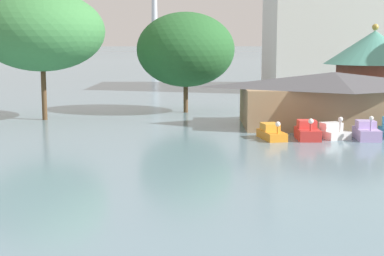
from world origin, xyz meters
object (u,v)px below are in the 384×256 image
object	(u,v)px
pedal_boat_red	(307,132)
pedal_boat_lavender	(366,132)
pedal_boat_orange	(271,133)
shoreline_tree_tall_left	(42,31)
boathouse	(334,98)
background_building_block	(373,19)
shoreline_tree_mid	(186,50)
green_roof_pavilion	(374,63)
pedal_boat_white	(333,132)

from	to	relation	value
pedal_boat_red	pedal_boat_lavender	distance (m)	4.19
pedal_boat_orange	shoreline_tree_tall_left	size ratio (longest dim) A/B	0.28
shoreline_tree_tall_left	boathouse	bearing A→B (deg)	-7.89
pedal_boat_lavender	boathouse	xyz separation A→B (m)	(-0.82, 6.64, 1.77)
pedal_boat_red	background_building_block	distance (m)	47.86
pedal_boat_red	pedal_boat_orange	bearing A→B (deg)	-91.84
pedal_boat_orange	shoreline_tree_mid	world-z (taller)	shoreline_tree_mid
pedal_boat_orange	shoreline_tree_mid	size ratio (longest dim) A/B	0.33
boathouse	shoreline_tree_mid	xyz separation A→B (m)	(-12.28, 8.99, 3.79)
green_roof_pavilion	shoreline_tree_tall_left	xyz separation A→B (m)	(-32.41, -11.78, 3.11)
pedal_boat_red	pedal_boat_lavender	world-z (taller)	pedal_boat_lavender
shoreline_tree_mid	background_building_block	world-z (taller)	background_building_block
pedal_boat_lavender	boathouse	size ratio (longest dim) A/B	0.18
boathouse	green_roof_pavilion	xyz separation A→B (m)	(7.76, 15.19, 2.32)
pedal_boat_orange	pedal_boat_red	distance (m)	2.54
shoreline_tree_tall_left	background_building_block	size ratio (longest dim) A/B	0.37
shoreline_tree_mid	background_building_block	size ratio (longest dim) A/B	0.32
shoreline_tree_mid	background_building_block	xyz separation A→B (m)	(26.25, 27.87, 3.96)
pedal_boat_orange	pedal_boat_white	xyz separation A→B (m)	(4.45, 0.50, 0.00)
pedal_boat_lavender	background_building_block	xyz separation A→B (m)	(13.14, 43.50, 9.52)
shoreline_tree_mid	pedal_boat_lavender	bearing A→B (deg)	-50.03
pedal_boat_red	shoreline_tree_tall_left	bearing A→B (deg)	-115.38
pedal_boat_orange	boathouse	xyz separation A→B (m)	(5.90, 6.64, 1.86)
pedal_boat_red	pedal_boat_white	bearing A→B (deg)	107.14
shoreline_tree_tall_left	pedal_boat_orange	bearing A→B (deg)	-28.21
pedal_boat_red	background_building_block	bearing A→B (deg)	158.41
pedal_boat_orange	boathouse	bearing A→B (deg)	125.85
pedal_boat_white	boathouse	world-z (taller)	boathouse
shoreline_tree_tall_left	pedal_boat_white	bearing A→B (deg)	-22.39
shoreline_tree_tall_left	shoreline_tree_mid	xyz separation A→B (m)	(12.37, 5.57, -1.64)
pedal_boat_orange	green_roof_pavilion	size ratio (longest dim) A/B	0.30
boathouse	shoreline_tree_tall_left	xyz separation A→B (m)	(-24.64, 3.41, 5.43)
pedal_boat_orange	shoreline_tree_mid	distance (m)	17.80
pedal_boat_orange	shoreline_tree_tall_left	world-z (taller)	shoreline_tree_tall_left
shoreline_tree_tall_left	shoreline_tree_mid	world-z (taller)	shoreline_tree_tall_left
boathouse	shoreline_tree_tall_left	distance (m)	25.47
pedal_boat_lavender	shoreline_tree_tall_left	xyz separation A→B (m)	(-25.47, 10.06, 7.20)
boathouse	background_building_block	distance (m)	40.17
pedal_boat_white	background_building_block	xyz separation A→B (m)	(15.42, 43.00, 9.61)
pedal_boat_orange	background_building_block	bearing A→B (deg)	142.90
pedal_boat_lavender	green_roof_pavilion	world-z (taller)	green_roof_pavilion
pedal_boat_orange	pedal_boat_lavender	size ratio (longest dim) A/B	1.13
pedal_boat_red	background_building_block	size ratio (longest dim) A/B	0.09
pedal_boat_orange	pedal_boat_lavender	distance (m)	6.72
shoreline_tree_tall_left	background_building_block	world-z (taller)	background_building_block
pedal_boat_red	boathouse	bearing A→B (deg)	153.53
boathouse	green_roof_pavilion	bearing A→B (deg)	62.94
pedal_boat_red	pedal_boat_white	xyz separation A→B (m)	(1.92, 0.59, -0.10)
boathouse	green_roof_pavilion	size ratio (longest dim) A/B	1.50
pedal_boat_orange	background_building_block	size ratio (longest dim) A/B	0.10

